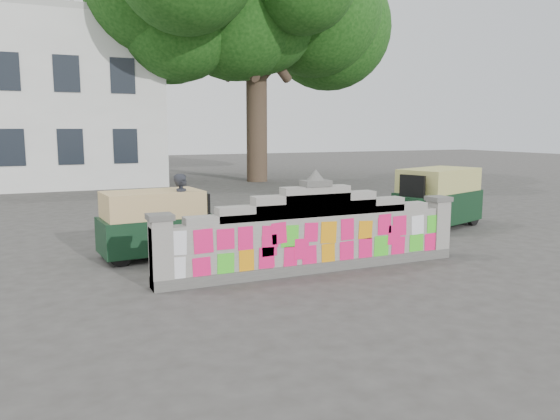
{
  "coord_description": "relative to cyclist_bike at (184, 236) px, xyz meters",
  "views": [
    {
      "loc": [
        -4.93,
        -9.27,
        2.77
      ],
      "look_at": [
        -0.3,
        1.0,
        1.1
      ],
      "focal_mm": 35.0,
      "sensor_mm": 36.0,
      "label": 1
    }
  ],
  "objects": [
    {
      "name": "ground",
      "position": [
        2.05,
        -2.27,
        -0.47
      ],
      "size": [
        100.0,
        100.0,
        0.0
      ],
      "primitive_type": "plane",
      "color": "#383533",
      "rests_on": "ground"
    },
    {
      "name": "parapet_wall",
      "position": [
        2.05,
        -2.27,
        0.28
      ],
      "size": [
        6.48,
        0.44,
        2.01
      ],
      "color": "#4C4C49",
      "rests_on": "ground"
    },
    {
      "name": "shade_tree",
      "position": [
        8.05,
        15.73,
        8.47
      ],
      "size": [
        12.0,
        10.0,
        12.0
      ],
      "color": "#38281E",
      "rests_on": "ground"
    },
    {
      "name": "cyclist_bike",
      "position": [
        0.0,
        0.0,
        0.0
      ],
      "size": [
        1.87,
        1.1,
        0.93
      ],
      "primitive_type": "imported",
      "rotation": [
        0.0,
        0.0,
        1.28
      ],
      "color": "black",
      "rests_on": "ground"
    },
    {
      "name": "cyclist_rider",
      "position": [
        0.0,
        0.0,
        0.32
      ],
      "size": [
        0.53,
        0.66,
        1.58
      ],
      "primitive_type": "imported",
      "rotation": [
        0.0,
        0.0,
        1.28
      ],
      "color": "black",
      "rests_on": "ground"
    },
    {
      "name": "pedestrian",
      "position": [
        3.84,
        0.72,
        0.29
      ],
      "size": [
        0.71,
        0.84,
        1.51
      ],
      "primitive_type": "imported",
      "rotation": [
        0.0,
        0.0,
        -1.36
      ],
      "color": "#227F4F",
      "rests_on": "ground"
    },
    {
      "name": "rickshaw_left",
      "position": [
        -0.54,
        0.25,
        0.29
      ],
      "size": [
        2.66,
        1.4,
        1.45
      ],
      "rotation": [
        0.0,
        0.0,
        0.08
      ],
      "color": "black",
      "rests_on": "ground"
    },
    {
      "name": "rickshaw_right",
      "position": [
        7.49,
        0.64,
        0.4
      ],
      "size": [
        3.11,
        2.18,
        1.67
      ],
      "rotation": [
        0.0,
        0.0,
        3.48
      ],
      "color": "black",
      "rests_on": "ground"
    }
  ]
}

